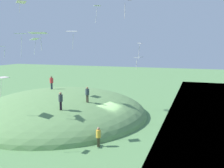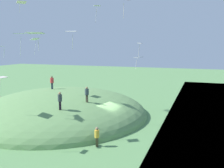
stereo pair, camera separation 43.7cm
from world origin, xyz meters
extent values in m
plane|color=#5A8B51|center=(0.00, 0.00, 0.00)|extent=(160.00, 160.00, 0.00)
ellipsoid|color=#639054|center=(7.46, -2.07, 0.00)|extent=(22.52, 23.16, 6.53)
cube|color=brown|center=(19.97, -8.51, 0.02)|extent=(17.32, 3.88, 0.04)
cube|color=#2B3648|center=(9.26, -2.80, 3.64)|extent=(0.29, 0.27, 0.85)
cylinder|color=red|center=(9.26, -2.80, 4.40)|extent=(0.66, 0.66, 0.67)
sphere|color=brown|center=(9.26, -2.80, 4.87)|extent=(0.26, 0.26, 0.26)
cube|color=#363427|center=(2.19, 0.99, 3.17)|extent=(0.25, 0.15, 0.84)
cylinder|color=#36474A|center=(2.19, 0.99, 3.93)|extent=(0.48, 0.48, 0.67)
sphere|color=#A17955|center=(2.19, 0.99, 4.39)|extent=(0.25, 0.25, 0.25)
cube|color=#413C26|center=(-1.22, 6.05, 0.43)|extent=(0.27, 0.24, 0.87)
cylinder|color=gold|center=(-1.22, 6.05, 1.21)|extent=(0.60, 0.60, 0.69)
sphere|color=#A0775B|center=(-1.22, 6.05, 1.68)|extent=(0.26, 0.26, 0.26)
cube|color=black|center=(3.69, 4.17, 2.97)|extent=(0.27, 0.23, 0.89)
cylinder|color=#374144|center=(3.69, 4.17, 3.76)|extent=(0.59, 0.59, 0.70)
sphere|color=#A17A57|center=(3.69, 4.17, 4.24)|extent=(0.27, 0.27, 0.27)
cube|color=white|center=(8.92, 0.86, 9.82)|extent=(0.81, 1.10, 0.26)
cylinder|color=white|center=(8.87, 0.98, 8.78)|extent=(0.18, 0.21, 1.55)
cube|color=white|center=(9.76, 1.87, 13.89)|extent=(1.16, 1.24, 0.23)
cylinder|color=white|center=(9.83, 2.13, 13.16)|extent=(0.17, 0.14, 0.94)
cube|color=silver|center=(3.75, 1.40, 10.57)|extent=(1.36, 1.09, 0.13)
cylinder|color=silver|center=(3.59, 1.44, 9.45)|extent=(0.17, 0.10, 1.63)
cube|color=white|center=(8.07, 7.05, 8.97)|extent=(1.05, 1.02, 0.08)
cylinder|color=white|center=(7.97, 6.84, 8.33)|extent=(0.15, 0.07, 0.84)
cube|color=white|center=(-2.99, -1.79, 7.75)|extent=(0.94, 1.21, 0.12)
cylinder|color=white|center=(-2.73, -1.71, 6.92)|extent=(0.09, 0.10, 1.11)
cube|color=white|center=(5.55, 9.79, 6.46)|extent=(0.62, 0.84, 0.09)
cylinder|color=white|center=(5.78, 9.86, 5.57)|extent=(0.05, 0.20, 1.37)
cube|color=white|center=(1.84, -1.31, 13.55)|extent=(0.94, 0.89, 0.03)
cylinder|color=white|center=(2.11, -1.60, 12.52)|extent=(0.28, 0.18, 1.65)
cube|color=silver|center=(-2.81, -2.95, 9.32)|extent=(0.55, 0.71, 0.10)
cylinder|color=silver|center=(-2.64, -3.20, 8.30)|extent=(0.21, 0.11, 1.71)
cube|color=white|center=(5.78, 7.15, 10.10)|extent=(1.30, 1.21, 0.04)
cylinder|color=white|center=(5.84, 7.04, 8.90)|extent=(0.15, 0.14, 1.86)
cylinder|color=white|center=(-2.75, 3.17, 12.20)|extent=(0.07, 0.04, 1.39)
cube|color=white|center=(0.61, 11.73, 9.82)|extent=(1.31, 1.10, 0.09)
cylinder|color=white|center=(0.46, 11.66, 9.10)|extent=(0.09, 0.06, 0.87)
camera|label=1|loc=(-9.40, 25.65, 8.94)|focal=39.66mm
camera|label=2|loc=(-9.81, 25.50, 8.94)|focal=39.66mm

